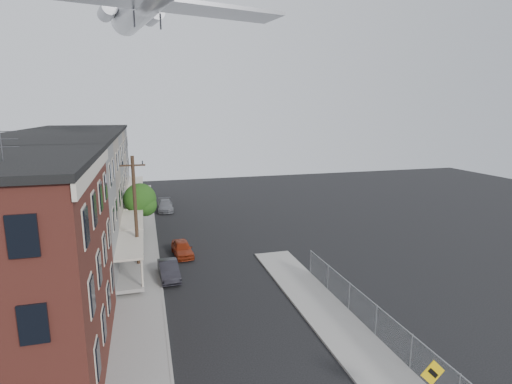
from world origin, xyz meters
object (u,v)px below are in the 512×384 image
Objects in this scene: car_mid at (169,270)px; car_far at (165,206)px; warning_sign at (432,381)px; car_near at (182,248)px; street_tree at (141,201)px; utility_pole at (136,213)px.

car_far is at bearing 84.46° from car_mid.
car_near is at bearing 109.45° from warning_sign.
car_far is at bearing 73.67° from street_tree.
car_near is 16.57m from car_far.
warning_sign is 0.54× the size of street_tree.
street_tree is at bearing 88.11° from utility_pole.
warning_sign reaches higher than car_mid.
utility_pole is 1.98× the size of car_far.
utility_pole reaches higher than car_near.
car_mid is 21.07m from car_far.
warning_sign is 0.72× the size of car_mid.
utility_pole reaches higher than street_tree.
utility_pole is 10.00m from street_tree.
utility_pole is 1.73× the size of street_tree.
warning_sign is 0.62× the size of car_far.
warning_sign is 0.31× the size of utility_pole.
warning_sign is at bearing -74.95° from car_near.
car_near is at bearing 36.07° from utility_pole.
street_tree reaches higher than car_mid.
utility_pole is 5.97m from car_near.
street_tree is 1.34× the size of car_mid.
utility_pole is 2.31× the size of car_mid.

